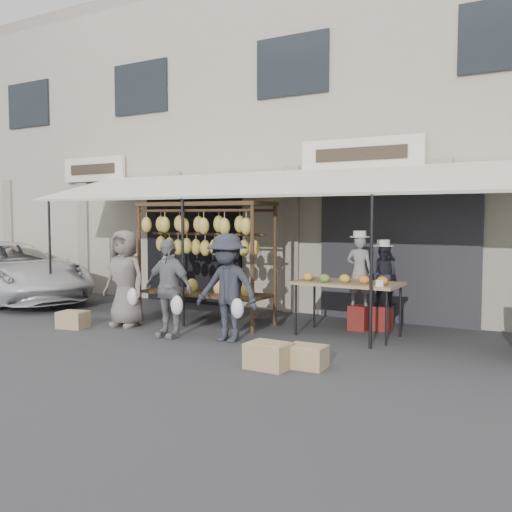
{
  "coord_description": "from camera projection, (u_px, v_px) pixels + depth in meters",
  "views": [
    {
      "loc": [
        5.27,
        -6.96,
        1.98
      ],
      "look_at": [
        0.37,
        1.4,
        1.3
      ],
      "focal_mm": 40.0,
      "sensor_mm": 36.0,
      "label": 1
    }
  ],
  "objects": [
    {
      "name": "customer_left",
      "position": [
        125.0,
        278.0,
        10.22
      ],
      "size": [
        0.87,
        0.58,
        1.73
      ],
      "primitive_type": "imported",
      "rotation": [
        0.0,
        0.0,
        0.04
      ],
      "color": "#6D615B",
      "rests_on": "ground_plane"
    },
    {
      "name": "awning",
      "position": [
        263.0,
        184.0,
        10.57
      ],
      "size": [
        10.0,
        2.35,
        2.92
      ],
      "color": "beige",
      "rests_on": "ground_plane"
    },
    {
      "name": "stool_left",
      "position": [
        359.0,
        318.0,
        9.91
      ],
      "size": [
        0.34,
        0.34,
        0.43
      ],
      "primitive_type": "cube",
      "rotation": [
        0.0,
        0.0,
        0.11
      ],
      "color": "maroon",
      "rests_on": "ground_plane"
    },
    {
      "name": "crate_far",
      "position": [
        73.0,
        320.0,
        10.09
      ],
      "size": [
        0.55,
        0.46,
        0.29
      ],
      "primitive_type": "cube",
      "rotation": [
        0.0,
        0.0,
        0.21
      ],
      "color": "tan",
      "rests_on": "ground_plane"
    },
    {
      "name": "van",
      "position": [
        6.0,
        256.0,
        14.18
      ],
      "size": [
        5.26,
        3.71,
        2.0
      ],
      "primitive_type": "imported",
      "rotation": [
        0.0,
        0.0,
        1.22
      ],
      "color": "silver",
      "rests_on": "ground_plane"
    },
    {
      "name": "stool_right",
      "position": [
        382.0,
        318.0,
        9.87
      ],
      "size": [
        0.35,
        0.35,
        0.43
      ],
      "primitive_type": "cube",
      "rotation": [
        0.0,
        0.0,
        -0.16
      ],
      "color": "maroon",
      "rests_on": "ground_plane"
    },
    {
      "name": "shophouse",
      "position": [
        347.0,
        149.0,
        14.13
      ],
      "size": [
        24.0,
        6.15,
        7.3
      ],
      "color": "tan",
      "rests_on": "ground_plane"
    },
    {
      "name": "customer_mid",
      "position": [
        168.0,
        288.0,
        9.29
      ],
      "size": [
        0.96,
        0.44,
        1.61
      ],
      "primitive_type": "imported",
      "rotation": [
        0.0,
        0.0,
        -0.05
      ],
      "color": "gray",
      "rests_on": "ground_plane"
    },
    {
      "name": "produce_table",
      "position": [
        347.0,
        284.0,
        9.34
      ],
      "size": [
        1.7,
        0.9,
        1.04
      ],
      "color": "tan",
      "rests_on": "ground_plane"
    },
    {
      "name": "vendor_left",
      "position": [
        359.0,
        270.0,
        9.85
      ],
      "size": [
        0.5,
        0.39,
        1.22
      ],
      "primitive_type": "imported",
      "rotation": [
        0.0,
        0.0,
        3.37
      ],
      "color": "gray",
      "rests_on": "stool_left"
    },
    {
      "name": "vendor_right",
      "position": [
        383.0,
        275.0,
        9.82
      ],
      "size": [
        0.55,
        0.45,
        1.07
      ],
      "primitive_type": "imported",
      "rotation": [
        0.0,
        0.0,
        3.22
      ],
      "color": "#26262F",
      "rests_on": "stool_right"
    },
    {
      "name": "crate_near_b",
      "position": [
        307.0,
        357.0,
        7.43
      ],
      "size": [
        0.51,
        0.4,
        0.29
      ],
      "primitive_type": "cube",
      "rotation": [
        0.0,
        0.0,
        0.06
      ],
      "color": "tan",
      "rests_on": "ground_plane"
    },
    {
      "name": "customer_right",
      "position": [
        227.0,
        288.0,
        8.96
      ],
      "size": [
        1.1,
        0.64,
        1.71
      ],
      "primitive_type": "imported",
      "rotation": [
        0.0,
        0.0,
        -0.0
      ],
      "color": "#2A2C36",
      "rests_on": "ground_plane"
    },
    {
      "name": "ground_plane",
      "position": [
        189.0,
        345.0,
        8.79
      ],
      "size": [
        90.0,
        90.0,
        0.0
      ],
      "primitive_type": "plane",
      "color": "#2D2D30"
    },
    {
      "name": "banana_rack",
      "position": [
        203.0,
        239.0,
        10.45
      ],
      "size": [
        2.6,
        0.9,
        2.24
      ],
      "color": "#321F10",
      "rests_on": "ground_plane"
    },
    {
      "name": "crate_near_a",
      "position": [
        269.0,
        356.0,
        7.41
      ],
      "size": [
        0.57,
        0.44,
        0.33
      ],
      "primitive_type": "cube",
      "rotation": [
        0.0,
        0.0,
        -0.03
      ],
      "color": "tan",
      "rests_on": "ground_plane"
    }
  ]
}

